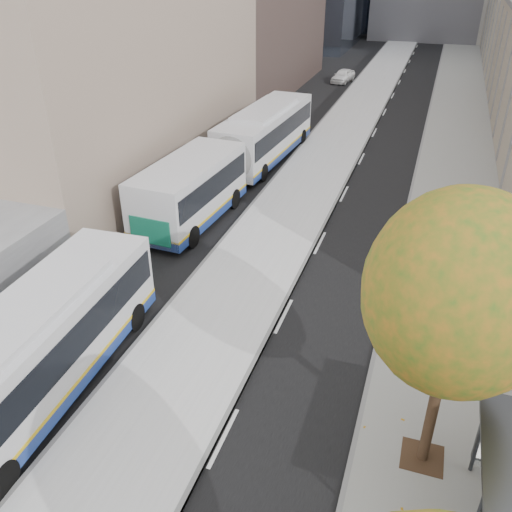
% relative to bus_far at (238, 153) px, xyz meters
% --- Properties ---
extents(bus_platform, '(4.25, 150.00, 0.15)m').
position_rel_bus_far_xyz_m(bus_platform, '(3.90, 5.17, -1.63)').
color(bus_platform, silver).
rests_on(bus_platform, ground).
extents(sidewalk, '(4.75, 150.00, 0.08)m').
position_rel_bus_far_xyz_m(sidewalk, '(11.90, 5.17, -1.66)').
color(sidewalk, gray).
rests_on(sidewalk, ground).
extents(tree_c, '(4.20, 4.20, 7.28)m').
position_rel_bus_far_xyz_m(tree_c, '(11.37, -16.83, 3.55)').
color(tree_c, '#321C14').
rests_on(tree_c, sidewalk).
extents(bus_far, '(3.90, 18.82, 3.11)m').
position_rel_bus_far_xyz_m(bus_far, '(0.00, 0.00, 0.00)').
color(bus_far, silver).
rests_on(bus_far, ground).
extents(distant_car, '(2.11, 3.92, 1.27)m').
position_rel_bus_far_xyz_m(distant_car, '(0.71, 28.38, -1.07)').
color(distant_car, white).
rests_on(distant_car, ground).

